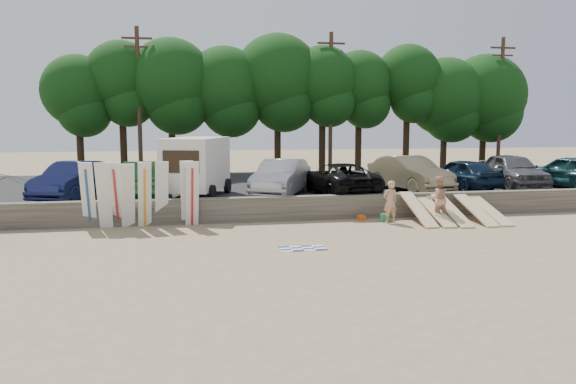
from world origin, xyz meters
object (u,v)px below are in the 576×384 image
box_trailer (196,164)px  car_0 (74,180)px  car_5 (462,173)px  beachgoer_b (438,199)px  cooler (385,218)px  car_1 (145,179)px  car_3 (339,179)px  car_6 (512,170)px  car_4 (410,173)px  beachgoer_a (390,202)px  car_2 (281,178)px  car_7 (569,171)px

box_trailer → car_0: 5.35m
car_0 → car_5: (18.50, 0.34, -0.05)m
beachgoer_b → cooler: beachgoer_b is taller
car_0 → car_1: car_0 is taller
car_3 → car_6: (9.44, 0.98, 0.14)m
beachgoer_b → car_1: bearing=-20.2°
car_6 → cooler: car_6 is taller
car_4 → beachgoer_a: (-2.72, -4.56, -0.68)m
car_1 → car_2: car_2 is taller
box_trailer → beachgoer_b: box_trailer is taller
car_0 → beachgoer_b: bearing=0.0°
car_4 → car_5: 2.97m
car_1 → beachgoer_b: 12.63m
car_1 → cooler: bearing=158.1°
car_7 → beachgoer_a: (-11.19, -4.22, -0.68)m
box_trailer → car_2: bearing=11.9°
car_5 → car_7: car_7 is taller
car_6 → car_7: car_6 is taller
car_4 → cooler: bearing=-136.2°
car_6 → car_7: bearing=-7.6°
car_6 → box_trailer: bearing=-172.0°
box_trailer → beachgoer_b: size_ratio=2.43×
box_trailer → car_0: bearing=-163.5°
car_4 → beachgoer_a: 5.36m
car_0 → cooler: (12.77, -4.22, -1.35)m
car_4 → beachgoer_b: 4.84m
box_trailer → car_3: (6.52, -0.45, -0.75)m
car_4 → car_5: (2.94, 0.35, -0.08)m
car_2 → beachgoer_a: car_2 is taller
car_1 → car_5: 15.47m
car_5 → car_4: bearing=-5.4°
box_trailer → car_4: 10.28m
car_5 → car_6: bearing=167.4°
car_4 → car_5: size_ratio=1.15×
car_1 → cooler: 10.63m
car_0 → car_3: car_0 is taller
car_1 → beachgoer_a: car_1 is taller
car_5 → car_1: bearing=-10.3°
car_4 → beachgoer_b: bearing=-111.9°
car_5 → car_0: bearing=-11.1°
car_3 → car_4: bearing=-176.4°
beachgoer_b → car_0: bearing=-16.6°
car_4 → car_7: size_ratio=1.04×
car_0 → beachgoer_a: bearing=-1.8°
car_3 → beachgoer_a: 4.08m
car_3 → car_2: bearing=-6.2°
car_7 → car_5: bearing=-22.9°
car_1 → beachgoer_a: bearing=156.5°
car_2 → cooler: 5.29m
beachgoer_a → beachgoer_b: (1.95, -0.18, 0.08)m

